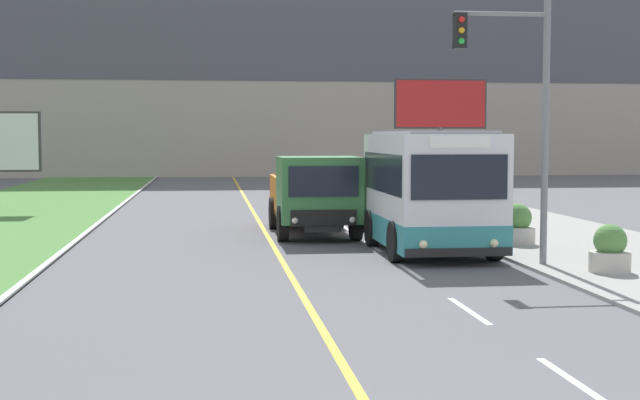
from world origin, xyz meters
TOP-DOWN VIEW (x-y plane):
  - lane_marking_centre at (0.41, 2.89)m, footprint 2.88×140.00m
  - apartment_block_background at (0.00, 63.43)m, footprint 80.00×8.04m
  - city_bus at (3.96, 15.36)m, footprint 2.74×5.47m
  - dump_truck at (1.43, 19.49)m, footprint 2.45×6.14m
  - traffic_light_mast at (5.36, 12.64)m, footprint 2.28×0.32m
  - billboard_large at (9.33, 34.78)m, footprint 4.52×0.24m
  - planter_round_near at (6.95, 11.22)m, footprint 0.90×0.90m
  - planter_round_second at (6.68, 16.35)m, footprint 0.97×0.97m

SIDE VIEW (x-z plane):
  - lane_marking_centre at x=0.41m, z-range 0.00..0.01m
  - planter_round_near at x=6.95m, z-range 0.02..1.08m
  - planter_round_second at x=6.68m, z-range 0.01..1.14m
  - dump_truck at x=1.43m, z-range 0.01..2.47m
  - city_bus at x=3.96m, z-range 0.02..3.21m
  - traffic_light_mast at x=5.36m, z-range 0.84..7.08m
  - billboard_large at x=9.33m, z-range 1.48..7.28m
  - apartment_block_background at x=0.00m, z-range 0.00..20.45m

